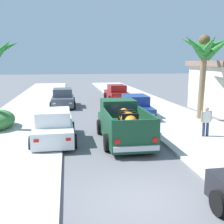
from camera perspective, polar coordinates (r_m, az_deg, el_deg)
ground_plane at (r=8.11m, az=6.54°, el=-17.40°), size 160.00×160.00×0.00m
sidewalk_left at (r=19.47m, az=-17.11°, el=-1.19°), size 5.01×60.00×0.12m
sidewalk_right at (r=20.43m, az=10.47°, el=-0.39°), size 5.01×60.00×0.12m
curb_left at (r=19.34m, az=-13.88°, el=-1.14°), size 0.16×60.00×0.10m
curb_right at (r=20.09m, az=7.50°, el=-0.51°), size 0.16×60.00×0.10m
pickup_truck at (r=13.47m, az=2.26°, el=-2.41°), size 2.24×5.22×1.80m
car_left_near at (r=13.57m, az=-11.76°, el=-2.97°), size 2.08×4.28×1.54m
car_right_near at (r=27.53m, az=0.93°, el=3.85°), size 2.14×4.31×1.54m
car_left_mid at (r=18.93m, az=4.78°, el=0.92°), size 2.14×4.31×1.54m
car_left_far at (r=23.92m, az=-9.95°, el=2.74°), size 2.04×4.27×1.54m
palm_tree_right_fore at (r=18.68m, az=18.24°, el=11.83°), size 3.64×4.25×5.43m
pedestrian at (r=14.50m, az=18.57°, el=-1.63°), size 0.57×0.32×1.59m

